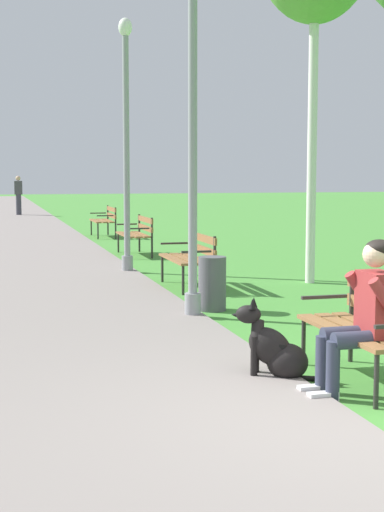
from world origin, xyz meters
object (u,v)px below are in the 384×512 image
object	(u,v)px
park_bench_near	(369,323)
litter_bin	(212,284)
park_bench_far	(137,232)
lamp_post_near	(193,134)
dog_black	(275,350)
person_seated_on_near_bench	(364,311)
pedestrian_distant	(18,195)
park_bench_furthest	(105,219)
lamp_post_mid	(126,143)
park_bench_mid	(191,255)

from	to	relation	value
park_bench_near	litter_bin	xyz separation A→B (m)	(-0.32, 3.62, -0.16)
park_bench_far	lamp_post_near	xyz separation A→B (m)	(-0.68, -7.20, 1.73)
dog_black	park_bench_far	bearing A→B (deg)	85.88
person_seated_on_near_bench	pedestrian_distant	bearing A→B (deg)	93.53
park_bench_furthest	pedestrian_distant	xyz separation A→B (m)	(-1.91, 11.43, 0.33)
park_bench_far	lamp_post_near	bearing A→B (deg)	-95.41
person_seated_on_near_bench	lamp_post_mid	xyz separation A→B (m)	(-0.51, 7.95, 1.62)
park_bench_near	park_bench_mid	world-z (taller)	same
park_bench_furthest	litter_bin	xyz separation A→B (m)	(-0.35, -11.70, -0.16)
lamp_post_near	pedestrian_distant	world-z (taller)	lamp_post_near
lamp_post_mid	dog_black	bearing A→B (deg)	-90.16
park_bench_far	person_seated_on_near_bench	world-z (taller)	person_seated_on_near_bench
dog_black	lamp_post_mid	bearing A→B (deg)	89.84
park_bench_near	litter_bin	bearing A→B (deg)	94.99
person_seated_on_near_bench	dog_black	size ratio (longest dim) A/B	1.63
person_seated_on_near_bench	litter_bin	world-z (taller)	person_seated_on_near_bench
park_bench_mid	lamp_post_near	xyz separation A→B (m)	(-0.61, -2.39, 1.73)
litter_bin	park_bench_mid	bearing A→B (deg)	83.08
park_bench_far	dog_black	bearing A→B (deg)	-94.12
park_bench_furthest	lamp_post_mid	world-z (taller)	lamp_post_mid
dog_black	litter_bin	xyz separation A→B (m)	(0.42, 3.33, 0.09)
park_bench_furthest	pedestrian_distant	size ratio (longest dim) A/B	0.91
park_bench_mid	lamp_post_mid	bearing A→B (deg)	107.50
park_bench_near	pedestrian_distant	size ratio (longest dim) A/B	0.91
park_bench_furthest	pedestrian_distant	distance (m)	11.59
park_bench_far	person_seated_on_near_bench	distance (m)	10.73
park_bench_furthest	lamp_post_near	xyz separation A→B (m)	(-0.72, -12.10, 1.73)
park_bench_far	park_bench_furthest	size ratio (longest dim) A/B	1.00
person_seated_on_near_bench	park_bench_far	bearing A→B (deg)	88.90
park_bench_near	lamp_post_near	xyz separation A→B (m)	(-0.68, 3.23, 1.73)
person_seated_on_near_bench	pedestrian_distant	xyz separation A→B (m)	(-1.67, 27.05, 0.16)
park_bench_near	person_seated_on_near_bench	world-z (taller)	person_seated_on_near_bench
park_bench_near	lamp_post_near	bearing A→B (deg)	101.96
park_bench_mid	lamp_post_near	distance (m)	3.02
park_bench_far	pedestrian_distant	world-z (taller)	pedestrian_distant
park_bench_mid	dog_black	world-z (taller)	park_bench_mid
park_bench_mid	person_seated_on_near_bench	world-z (taller)	person_seated_on_near_bench
lamp_post_mid	park_bench_far	bearing A→B (deg)	75.67
park_bench_near	park_bench_furthest	xyz separation A→B (m)	(0.03, 15.33, 0.00)
park_bench_far	park_bench_furthest	world-z (taller)	same
park_bench_far	park_bench_furthest	xyz separation A→B (m)	(0.03, 4.90, 0.00)
park_bench_mid	litter_bin	xyz separation A→B (m)	(-0.24, -2.00, -0.16)
dog_black	lamp_post_mid	distance (m)	7.63
park_bench_near	dog_black	bearing A→B (deg)	158.43
park_bench_near	litter_bin	world-z (taller)	park_bench_near
park_bench_furthest	dog_black	xyz separation A→B (m)	(-0.76, -15.04, -0.25)
park_bench_mid	dog_black	bearing A→B (deg)	-97.04
park_bench_mid	dog_black	size ratio (longest dim) A/B	1.95
dog_black	pedestrian_distant	bearing A→B (deg)	92.47
park_bench_furthest	pedestrian_distant	world-z (taller)	pedestrian_distant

